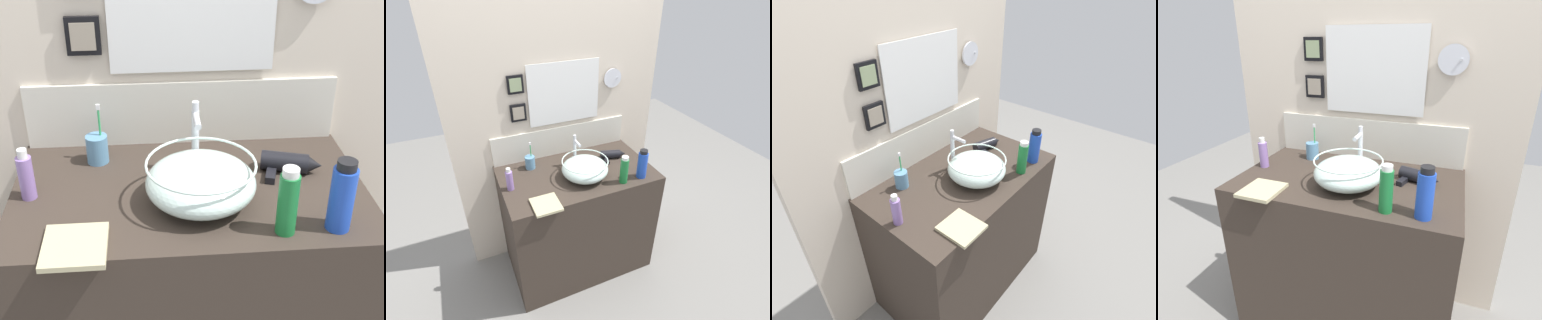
% 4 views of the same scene
% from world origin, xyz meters
% --- Properties ---
extents(ground_plane, '(6.00, 6.00, 0.00)m').
position_xyz_m(ground_plane, '(0.00, 0.00, 0.00)').
color(ground_plane, gray).
extents(vanity_counter, '(1.08, 0.62, 0.90)m').
position_xyz_m(vanity_counter, '(0.00, 0.00, 0.45)').
color(vanity_counter, '#382D26').
rests_on(vanity_counter, ground).
extents(back_panel, '(1.61, 0.09, 2.32)m').
position_xyz_m(back_panel, '(0.00, 0.34, 1.16)').
color(back_panel, beige).
rests_on(back_panel, ground).
extents(glass_bowl_sink, '(0.32, 0.32, 0.13)m').
position_xyz_m(glass_bowl_sink, '(0.03, -0.07, 0.97)').
color(glass_bowl_sink, silver).
rests_on(glass_bowl_sink, vanity_counter).
extents(faucet, '(0.02, 0.10, 0.24)m').
position_xyz_m(faucet, '(0.03, 0.09, 1.04)').
color(faucet, silver).
rests_on(faucet, vanity_counter).
extents(hair_drier, '(0.20, 0.14, 0.06)m').
position_xyz_m(hair_drier, '(0.32, 0.07, 0.93)').
color(hair_drier, black).
rests_on(hair_drier, vanity_counter).
extents(toothbrush_cup, '(0.07, 0.07, 0.20)m').
position_xyz_m(toothbrush_cup, '(-0.29, 0.19, 0.95)').
color(toothbrush_cup, '#598CB2').
rests_on(toothbrush_cup, vanity_counter).
extents(spray_bottle, '(0.05, 0.05, 0.16)m').
position_xyz_m(spray_bottle, '(-0.48, -0.01, 0.98)').
color(spray_bottle, '#8C6BB2').
rests_on(spray_bottle, vanity_counter).
extents(lotion_bottle, '(0.07, 0.07, 0.21)m').
position_xyz_m(lotion_bottle, '(0.39, -0.23, 1.00)').
color(lotion_bottle, blue).
rests_on(lotion_bottle, vanity_counter).
extents(shampoo_bottle, '(0.05, 0.05, 0.20)m').
position_xyz_m(shampoo_bottle, '(0.24, -0.23, 1.00)').
color(shampoo_bottle, '#197233').
rests_on(shampoo_bottle, vanity_counter).
extents(hand_towel, '(0.17, 0.18, 0.02)m').
position_xyz_m(hand_towel, '(-0.32, -0.26, 0.91)').
color(hand_towel, tan).
rests_on(hand_towel, vanity_counter).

